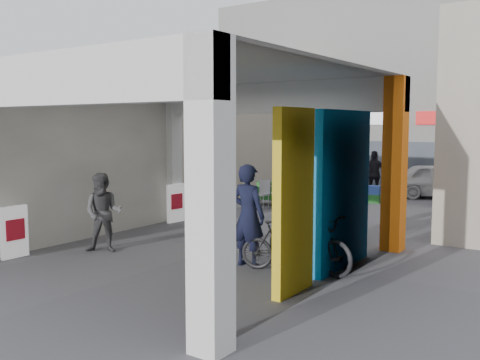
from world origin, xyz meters
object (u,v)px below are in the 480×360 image
Objects in this scene: man_elderly at (310,216)px; white_van at (440,181)px; border_collie at (214,236)px; bicycle_rear at (282,246)px; man_with_dog at (248,216)px; man_crates at (374,175)px; produce_stand at (269,196)px; cafe_set at (283,198)px; bicycle_front at (309,242)px; man_back_turned at (103,213)px.

white_van is (-0.22, 10.19, -0.22)m from man_elderly.
bicycle_rear reaches higher than border_collie.
man_crates is (-1.42, 9.93, -0.10)m from man_with_dog.
produce_stand is at bearing -57.69° from man_with_dog.
bicycle_front reaches higher than cafe_set.
bicycle_front is (2.44, -9.54, -0.33)m from man_crates.
man_with_dog is at bearing 155.54° from white_van.
border_collie is at bearing -175.55° from man_elderly.
bicycle_front reaches higher than border_collie.
border_collie is at bearing 7.72° from man_back_turned.
bicycle_rear is (3.53, -6.11, 0.13)m from cafe_set.
cafe_set is at bearing -7.30° from produce_stand.
man_crates is at bearing -78.53° from man_with_dog.
man_back_turned is 0.97× the size of man_elderly.
bicycle_front is 0.48m from bicycle_rear.
man_back_turned reaches higher than cafe_set.
man_crates is (-0.08, 9.19, 0.55)m from border_collie.
man_back_turned is at bearing -91.11° from cafe_set.
man_with_dog is 1.12× the size of man_crates.
man_with_dog is at bearing -65.14° from cafe_set.
man_elderly is (2.00, 0.39, 0.55)m from border_collie.
man_crates is (-2.08, 8.80, 0.00)m from man_elderly.
man_with_dog is at bearing 76.67° from bicycle_rear.
man_elderly is at bearing -117.16° from man_with_dog.
man_crates reaches higher than man_elderly.
man_elderly is 1.12× the size of bicycle_rear.
produce_stand is at bearing 16.15° from bicycle_rear.
bicycle_rear is at bearing 148.89° from bicycle_front.
man_back_turned is 4.17m from bicycle_front.
man_crates is at bearing 69.21° from cafe_set.
man_with_dog is 10.03m from man_crates.
man_with_dog is 1.17m from bicycle_front.
man_back_turned is at bearing 119.64° from bicycle_front.
man_with_dog reaches higher than cafe_set.
man_with_dog is 11.33m from white_van.
produce_stand is at bearing 121.84° from man_elderly.
man_back_turned is (-0.13, -6.91, 0.48)m from cafe_set.
cafe_set is 0.89× the size of man_elderly.
man_crates reaches higher than produce_stand.
man_back_turned is (-2.98, -0.75, -0.13)m from man_with_dog.
cafe_set is 0.89× the size of man_crates.
cafe_set reaches higher than produce_stand.
man_elderly reaches higher than man_back_turned.
cafe_set is 2.14× the size of border_collie.
border_collie is 2.39m from bicycle_front.
cafe_set is 5.62m from border_collie.
man_crates reaches higher than man_back_turned.
white_van reaches higher than cafe_set.
man_crates is at bearing 77.30° from produce_stand.
cafe_set is at bearing 118.49° from man_elderly.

